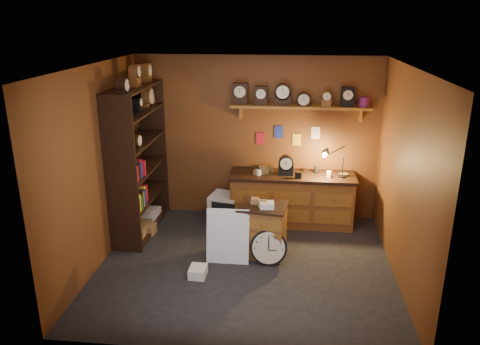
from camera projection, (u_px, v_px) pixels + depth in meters
name	position (u px, v px, depth m)	size (l,w,h in m)	color
floor	(245.00, 265.00, 6.49)	(4.00, 4.00, 0.00)	black
room_shell	(250.00, 143.00, 6.04)	(4.02, 3.62, 2.71)	brown
shelving_unit	(136.00, 154.00, 7.19)	(0.47, 1.60, 2.58)	black
workbench	(292.00, 196.00, 7.66)	(2.02, 0.66, 1.36)	brown
low_cabinet	(263.00, 228.00, 6.67)	(0.73, 0.64, 0.84)	brown
big_round_clock	(269.00, 247.00, 6.44)	(0.51, 0.17, 0.51)	black
white_panel	(228.00, 261.00, 6.59)	(0.59, 0.03, 0.79)	silver
mini_fridge	(225.00, 208.00, 7.77)	(0.55, 0.57, 0.48)	silver
floor_box_a	(147.00, 229.00, 7.38)	(0.27, 0.23, 0.17)	olive
floor_box_b	(198.00, 272.00, 6.19)	(0.22, 0.26, 0.13)	white
floor_box_c	(231.00, 247.00, 6.77)	(0.26, 0.22, 0.20)	olive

